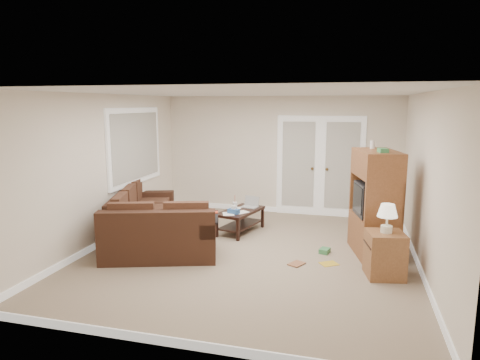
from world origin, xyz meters
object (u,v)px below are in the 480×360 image
(coffee_table, at_px, (241,220))
(side_cabinet, at_px, (385,251))
(sectional_sofa, at_px, (150,226))
(tv_armoire, at_px, (375,202))

(coffee_table, distance_m, side_cabinet, 2.85)
(sectional_sofa, height_order, tv_armoire, tv_armoire)
(coffee_table, height_order, side_cabinet, side_cabinet)
(side_cabinet, bearing_deg, sectional_sofa, 162.05)
(tv_armoire, bearing_deg, coffee_table, 152.71)
(tv_armoire, xyz_separation_m, side_cabinet, (0.12, -0.93, -0.46))
(sectional_sofa, distance_m, tv_armoire, 3.67)
(tv_armoire, height_order, side_cabinet, tv_armoire)
(coffee_table, xyz_separation_m, side_cabinet, (2.42, -1.51, 0.14))
(coffee_table, height_order, tv_armoire, tv_armoire)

